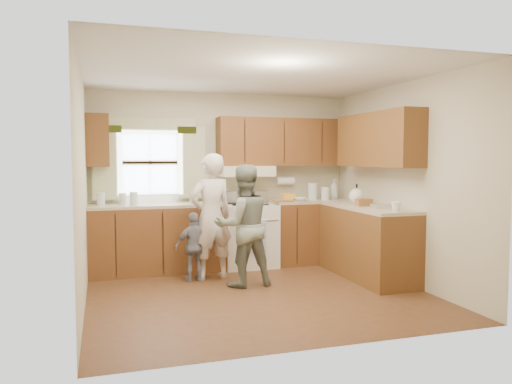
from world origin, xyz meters
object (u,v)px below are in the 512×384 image
object	(u,v)px
stove	(248,234)
woman_right	(243,226)
child	(194,247)
woman_left	(211,217)

from	to	relation	value
stove	woman_right	bearing A→B (deg)	-109.34
stove	woman_right	xyz separation A→B (m)	(-0.37, -1.04, 0.28)
stove	child	world-z (taller)	stove
stove	woman_right	size ratio (longest dim) A/B	0.72
stove	woman_right	distance (m)	1.14
woman_right	child	bearing A→B (deg)	-41.82
child	woman_right	bearing A→B (deg)	136.82
woman_left	woman_right	bearing A→B (deg)	110.52
woman_left	woman_right	size ratio (longest dim) A/B	1.09
woman_left	woman_right	distance (m)	0.55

